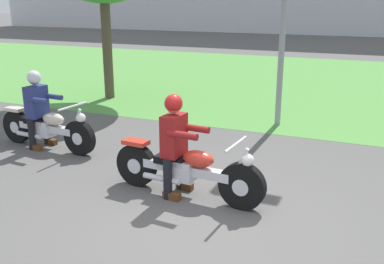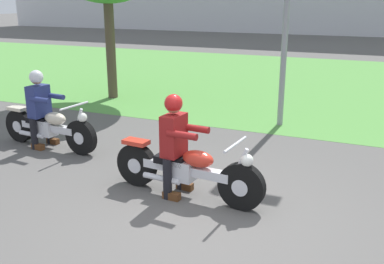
{
  "view_description": "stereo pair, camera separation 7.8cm",
  "coord_description": "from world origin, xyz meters",
  "px_view_note": "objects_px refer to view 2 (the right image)",
  "views": [
    {
      "loc": [
        1.71,
        -4.36,
        2.56
      ],
      "look_at": [
        -0.49,
        0.8,
        0.85
      ],
      "focal_mm": 41.02,
      "sensor_mm": 36.0,
      "label": 1
    },
    {
      "loc": [
        1.78,
        -4.33,
        2.56
      ],
      "look_at": [
        -0.49,
        0.8,
        0.85
      ],
      "focal_mm": 41.02,
      "sensor_mm": 36.0,
      "label": 2
    }
  ],
  "objects_px": {
    "motorcycle_follow": "(49,127)",
    "rider_follow": "(40,103)",
    "motorcycle_lead": "(186,170)",
    "rider_lead": "(175,137)"
  },
  "relations": [
    {
      "from": "motorcycle_follow",
      "to": "rider_follow",
      "type": "relative_size",
      "value": 1.52
    },
    {
      "from": "motorcycle_lead",
      "to": "rider_lead",
      "type": "bearing_deg",
      "value": 179.14
    },
    {
      "from": "rider_lead",
      "to": "motorcycle_follow",
      "type": "xyz_separation_m",
      "value": [
        -2.9,
        0.83,
        -0.43
      ]
    },
    {
      "from": "motorcycle_follow",
      "to": "rider_follow",
      "type": "distance_m",
      "value": 0.46
    },
    {
      "from": "motorcycle_lead",
      "to": "rider_follow",
      "type": "bearing_deg",
      "value": 169.55
    },
    {
      "from": "motorcycle_lead",
      "to": "motorcycle_follow",
      "type": "xyz_separation_m",
      "value": [
        -3.07,
        0.85,
        -0.0
      ]
    },
    {
      "from": "motorcycle_follow",
      "to": "rider_follow",
      "type": "height_order",
      "value": "rider_follow"
    },
    {
      "from": "motorcycle_lead",
      "to": "motorcycle_follow",
      "type": "relative_size",
      "value": 1.05
    },
    {
      "from": "rider_lead",
      "to": "motorcycle_follow",
      "type": "distance_m",
      "value": 3.05
    },
    {
      "from": "motorcycle_lead",
      "to": "motorcycle_follow",
      "type": "distance_m",
      "value": 3.18
    }
  ]
}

